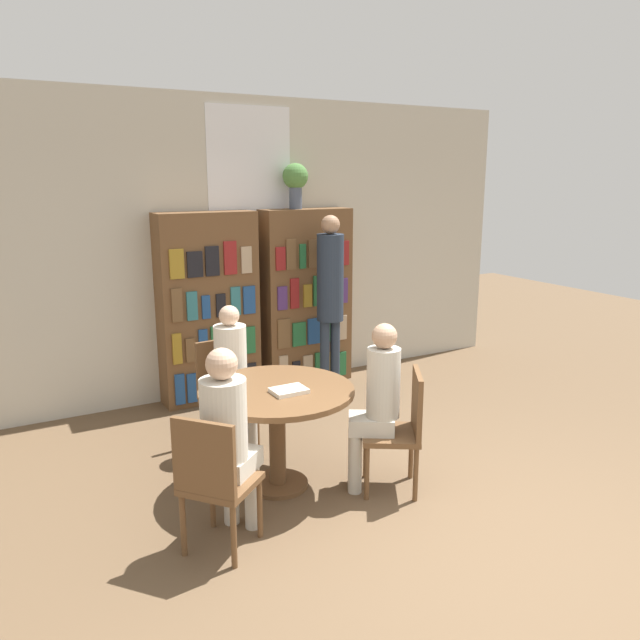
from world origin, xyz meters
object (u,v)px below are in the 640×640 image
(librarian_standing, at_px, (330,289))
(seated_reader_right, at_px, (376,399))
(bookshelf_right, at_px, (306,298))
(seated_reader_back, at_px, (227,431))
(reading_table, at_px, (277,407))
(chair_far_side, at_px, (402,425))
(bookshelf_left, at_px, (209,309))
(chair_left_side, at_px, (225,388))
(chair_near_camera, at_px, (214,478))
(seated_reader_left, at_px, (233,371))
(flower_vase, at_px, (295,180))

(librarian_standing, bearing_deg, seated_reader_right, -110.94)
(bookshelf_right, relative_size, seated_reader_back, 1.51)
(bookshelf_right, bearing_deg, reading_table, -123.29)
(seated_reader_right, distance_m, seated_reader_back, 1.15)
(chair_far_side, bearing_deg, bookshelf_left, 44.62)
(chair_left_side, bearing_deg, reading_table, 90.00)
(bookshelf_right, bearing_deg, bookshelf_left, 180.00)
(reading_table, relative_size, chair_far_side, 1.25)
(bookshelf_left, distance_m, reading_table, 2.03)
(chair_near_camera, relative_size, seated_reader_right, 0.72)
(bookshelf_right, bearing_deg, chair_far_side, -102.64)
(chair_left_side, height_order, librarian_standing, librarian_standing)
(chair_near_camera, relative_size, librarian_standing, 0.48)
(bookshelf_right, distance_m, chair_left_side, 1.81)
(bookshelf_left, height_order, seated_reader_back, bookshelf_left)
(seated_reader_left, height_order, librarian_standing, librarian_standing)
(bookshelf_right, xyz_separation_m, chair_far_side, (-0.55, -2.47, -0.44))
(flower_vase, distance_m, chair_left_side, 2.37)
(chair_left_side, bearing_deg, bookshelf_right, -144.91)
(bookshelf_left, bearing_deg, bookshelf_right, -0.00)
(bookshelf_right, height_order, seated_reader_right, bookshelf_right)
(bookshelf_right, distance_m, seated_reader_right, 2.49)
(flower_vase, relative_size, chair_left_side, 0.52)
(chair_left_side, distance_m, seated_reader_right, 1.44)
(chair_near_camera, relative_size, seated_reader_left, 0.73)
(chair_near_camera, bearing_deg, librarian_standing, 96.11)
(bookshelf_right, bearing_deg, seated_reader_left, -136.57)
(seated_reader_left, bearing_deg, chair_far_side, 120.30)
(bookshelf_left, xyz_separation_m, librarian_standing, (1.10, -0.50, 0.18))
(flower_vase, distance_m, seated_reader_back, 3.35)
(bookshelf_left, xyz_separation_m, seated_reader_left, (-0.26, -1.28, -0.25))
(bookshelf_left, xyz_separation_m, seated_reader_right, (0.39, -2.37, -0.25))
(bookshelf_right, distance_m, chair_far_side, 2.57)
(reading_table, distance_m, chair_far_side, 0.90)
(chair_near_camera, xyz_separation_m, librarian_standing, (2.00, 2.06, 0.62))
(bookshelf_left, bearing_deg, chair_near_camera, -109.31)
(reading_table, xyz_separation_m, chair_far_side, (0.76, -0.48, -0.12))
(chair_near_camera, distance_m, chair_left_side, 1.59)
(flower_vase, bearing_deg, reading_table, -120.89)
(bookshelf_left, bearing_deg, seated_reader_right, -80.75)
(seated_reader_back, bearing_deg, seated_reader_right, 54.25)
(bookshelf_left, xyz_separation_m, bookshelf_right, (1.10, -0.00, 0.00))
(reading_table, bearing_deg, seated_reader_left, 93.78)
(chair_near_camera, relative_size, chair_left_side, 1.00)
(flower_vase, distance_m, chair_far_side, 3.02)
(librarian_standing, bearing_deg, chair_near_camera, -134.11)
(bookshelf_right, bearing_deg, librarian_standing, -89.40)
(seated_reader_left, bearing_deg, seated_reader_back, 62.90)
(bookshelf_right, height_order, librarian_standing, bookshelf_right)
(chair_far_side, height_order, seated_reader_left, seated_reader_left)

